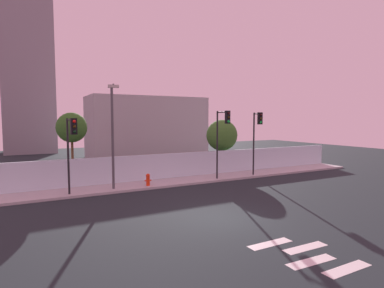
# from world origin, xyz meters

# --- Properties ---
(ground_plane) EXTENTS (80.00, 80.00, 0.00)m
(ground_plane) POSITION_xyz_m (0.00, 0.00, 0.00)
(ground_plane) COLOR #1D2528
(sidewalk) EXTENTS (36.00, 2.40, 0.15)m
(sidewalk) POSITION_xyz_m (0.00, 8.20, 0.07)
(sidewalk) COLOR #B0B0B0
(sidewalk) RESTS_ON ground
(perimeter_wall) EXTENTS (36.00, 0.18, 1.80)m
(perimeter_wall) POSITION_xyz_m (0.00, 9.49, 1.05)
(perimeter_wall) COLOR silver
(perimeter_wall) RESTS_ON sidewalk
(crosswalk_marking) EXTENTS (2.65, 3.01, 0.01)m
(crosswalk_marking) POSITION_xyz_m (0.36, -4.53, 0.00)
(crosswalk_marking) COLOR silver
(crosswalk_marking) RESTS_ON ground
(traffic_light_left) EXTENTS (0.47, 1.18, 4.40)m
(traffic_light_left) POSITION_xyz_m (-5.45, 7.03, 3.36)
(traffic_light_left) COLOR black
(traffic_light_left) RESTS_ON sidewalk
(traffic_light_center) EXTENTS (0.35, 1.44, 4.93)m
(traffic_light_center) POSITION_xyz_m (4.64, 6.93, 3.73)
(traffic_light_center) COLOR black
(traffic_light_center) RESTS_ON sidewalk
(traffic_light_right) EXTENTS (0.36, 1.08, 4.85)m
(traffic_light_right) POSITION_xyz_m (7.91, 7.11, 3.66)
(traffic_light_right) COLOR black
(traffic_light_right) RESTS_ON sidewalk
(street_lamp_curbside) EXTENTS (0.70, 1.89, 6.33)m
(street_lamp_curbside) POSITION_xyz_m (-3.00, 7.50, 3.92)
(street_lamp_curbside) COLOR #4C4C51
(street_lamp_curbside) RESTS_ON sidewalk
(fire_hydrant) EXTENTS (0.44, 0.26, 0.79)m
(fire_hydrant) POSITION_xyz_m (-0.73, 7.59, 0.57)
(fire_hydrant) COLOR red
(fire_hydrant) RESTS_ON sidewalk
(roadside_tree_leftmost) EXTENTS (2.00, 2.00, 4.94)m
(roadside_tree_leftmost) POSITION_xyz_m (-4.96, 10.57, 3.91)
(roadside_tree_leftmost) COLOR brown
(roadside_tree_leftmost) RESTS_ON ground
(roadside_tree_midleft) EXTENTS (2.63, 2.63, 4.44)m
(roadside_tree_midleft) POSITION_xyz_m (7.00, 10.57, 3.12)
(roadside_tree_midleft) COLOR brown
(roadside_tree_midleft) RESTS_ON ground
(low_building_distant) EXTENTS (13.29, 6.00, 7.04)m
(low_building_distant) POSITION_xyz_m (5.03, 23.49, 3.52)
(low_building_distant) COLOR #ADADAD
(low_building_distant) RESTS_ON ground
(tower_on_skyline) EXTENTS (6.22, 5.00, 24.26)m
(tower_on_skyline) POSITION_xyz_m (-7.01, 35.49, 12.13)
(tower_on_skyline) COLOR gray
(tower_on_skyline) RESTS_ON ground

